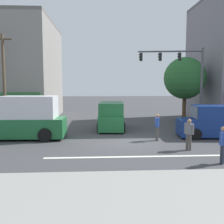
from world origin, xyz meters
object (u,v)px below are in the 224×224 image
object	(u,v)px
traffic_light_mast	(184,73)
pedestrian_foreground_with_bag	(223,143)
utility_pole_near_left	(4,81)
pedestrian_mid_crossing	(189,133)
pedestrian_far_side	(157,125)
street_tree	(185,78)
van_parked_curbside	(111,116)
box_truck_waiting_far	(24,119)
van_approaching_near	(215,122)

from	to	relation	value
traffic_light_mast	pedestrian_foreground_with_bag	world-z (taller)	traffic_light_mast
utility_pole_near_left	pedestrian_mid_crossing	xyz separation A→B (m)	(11.83, -6.87, -2.81)
traffic_light_mast	pedestrian_far_side	xyz separation A→B (m)	(-2.88, -3.73, -3.35)
street_tree	pedestrian_far_side	xyz separation A→B (m)	(-4.00, -6.83, -3.06)
van_parked_curbside	pedestrian_far_side	world-z (taller)	van_parked_curbside
box_truck_waiting_far	pedestrian_mid_crossing	bearing A→B (deg)	-20.18
box_truck_waiting_far	van_parked_curbside	bearing A→B (deg)	29.31
van_parked_curbside	pedestrian_foreground_with_bag	distance (m)	10.20
pedestrian_mid_crossing	box_truck_waiting_far	bearing A→B (deg)	159.82
traffic_light_mast	pedestrian_mid_crossing	distance (m)	7.24
pedestrian_mid_crossing	pedestrian_far_side	size ratio (longest dim) A/B	1.00
traffic_light_mast	pedestrian_mid_crossing	world-z (taller)	traffic_light_mast
van_parked_curbside	pedestrian_mid_crossing	size ratio (longest dim) A/B	2.83
box_truck_waiting_far	pedestrian_far_side	size ratio (longest dim) A/B	3.39
pedestrian_foreground_with_bag	pedestrian_far_side	distance (m)	5.22
pedestrian_far_side	pedestrian_mid_crossing	bearing A→B (deg)	-65.18
utility_pole_near_left	pedestrian_far_side	size ratio (longest dim) A/B	4.32
traffic_light_mast	box_truck_waiting_far	size ratio (longest dim) A/B	1.09
utility_pole_near_left	van_approaching_near	bearing A→B (deg)	-13.64
utility_pole_near_left	pedestrian_far_side	world-z (taller)	utility_pole_near_left
van_parked_curbside	box_truck_waiting_far	bearing A→B (deg)	-150.69
van_parked_curbside	box_truck_waiting_far	size ratio (longest dim) A/B	0.84
van_parked_curbside	traffic_light_mast	bearing A→B (deg)	-6.03
street_tree	traffic_light_mast	size ratio (longest dim) A/B	0.94
street_tree	box_truck_waiting_far	world-z (taller)	street_tree
van_parked_curbside	pedestrian_far_side	size ratio (longest dim) A/B	2.83
pedestrian_mid_crossing	van_approaching_near	bearing A→B (deg)	48.19
utility_pole_near_left	van_parked_curbside	size ratio (longest dim) A/B	1.53
van_approaching_near	pedestrian_mid_crossing	world-z (taller)	van_approaching_near
box_truck_waiting_far	street_tree	bearing A→B (deg)	25.02
box_truck_waiting_far	pedestrian_foreground_with_bag	world-z (taller)	box_truck_waiting_far
pedestrian_far_side	van_approaching_near	bearing A→B (deg)	11.53
pedestrian_foreground_with_bag	street_tree	bearing A→B (deg)	79.31
van_approaching_near	pedestrian_far_side	size ratio (longest dim) A/B	2.83
utility_pole_near_left	pedestrian_far_side	xyz separation A→B (m)	(10.70, -4.42, -2.81)
street_tree	box_truck_waiting_far	xyz separation A→B (m)	(-12.39, -5.78, -2.76)
pedestrian_mid_crossing	pedestrian_far_side	world-z (taller)	same
utility_pole_near_left	van_approaching_near	xyz separation A→B (m)	(14.77, -3.59, -2.75)
street_tree	pedestrian_far_side	size ratio (longest dim) A/B	3.51
traffic_light_mast	pedestrian_far_side	size ratio (longest dim) A/B	3.71
utility_pole_near_left	street_tree	bearing A→B (deg)	9.33
van_approaching_near	box_truck_waiting_far	world-z (taller)	box_truck_waiting_far
van_approaching_near	box_truck_waiting_far	size ratio (longest dim) A/B	0.83
utility_pole_near_left	van_approaching_near	world-z (taller)	utility_pole_near_left
van_parked_curbside	pedestrian_foreground_with_bag	xyz separation A→B (m)	(4.38, -9.21, -0.05)
pedestrian_mid_crossing	pedestrian_far_side	xyz separation A→B (m)	(-1.14, 2.45, 0.00)
street_tree	van_parked_curbside	xyz separation A→B (m)	(-6.60, -2.53, -3.00)
street_tree	van_approaching_near	bearing A→B (deg)	-89.27
van_approaching_near	traffic_light_mast	bearing A→B (deg)	112.44
utility_pole_near_left	traffic_light_mast	world-z (taller)	utility_pole_near_left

